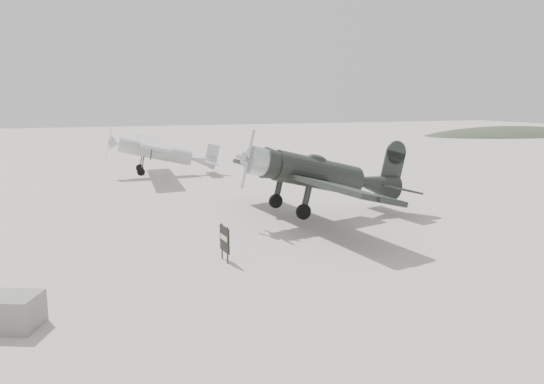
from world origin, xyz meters
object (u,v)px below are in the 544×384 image
Objects in this scene: equipment_block at (4,312)px; sign_board at (225,240)px; lowwing_monoplane at (324,175)px; highwing_monoplane at (160,149)px.

equipment_block is 1.31× the size of sign_board.
equipment_block is at bearing -152.96° from lowwing_monoplane.
equipment_block is 6.52m from sign_board.
highwing_monoplane is 19.06m from sign_board.
sign_board is (-5.37, -4.27, -1.14)m from lowwing_monoplane.
highwing_monoplane is 8.61× the size of sign_board.
sign_board is (-0.74, -19.02, -1.06)m from highwing_monoplane.
lowwing_monoplane reaches higher than sign_board.
lowwing_monoplane is 13.39m from equipment_block.
lowwing_monoplane is 1.09× the size of highwing_monoplane.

